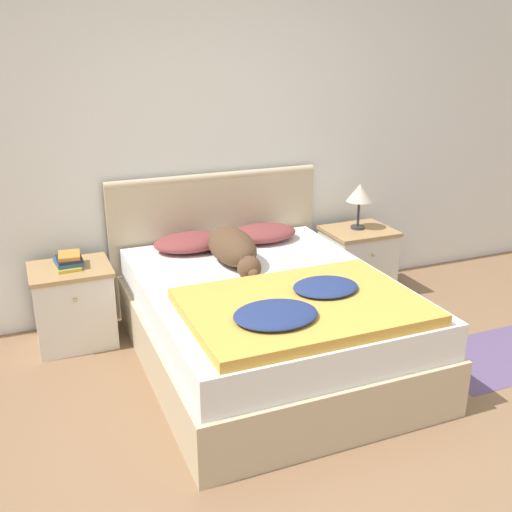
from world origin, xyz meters
TOP-DOWN VIEW (x-y plane):
  - ground_plane at (0.00, 0.00)m, footprint 16.00×16.00m
  - wall_back at (0.00, 2.13)m, footprint 9.00×0.06m
  - bed at (0.05, 1.06)m, footprint 1.53×1.95m
  - headboard at (0.05, 2.06)m, footprint 1.61×0.06m
  - nightstand_left at (-1.05, 1.80)m, footprint 0.52×0.46m
  - nightstand_right at (1.16, 1.80)m, footprint 0.52×0.46m
  - pillow_left at (-0.22, 1.81)m, footprint 0.52×0.36m
  - pillow_right at (0.33, 1.81)m, footprint 0.52×0.36m
  - quilt at (0.04, 0.58)m, footprint 1.27×0.91m
  - dog at (-0.04, 1.43)m, footprint 0.28×0.77m
  - book_stack at (-1.05, 1.81)m, footprint 0.18×0.24m
  - table_lamp at (1.16, 1.82)m, footprint 0.20×0.20m

SIDE VIEW (x-z plane):
  - ground_plane at x=0.00m, z-range 0.00..0.00m
  - bed at x=0.05m, z-range 0.00..0.55m
  - nightstand_left at x=-1.05m, z-range 0.00..0.55m
  - nightstand_right at x=1.16m, z-range 0.00..0.55m
  - headboard at x=0.05m, z-range 0.02..1.06m
  - book_stack at x=-1.05m, z-range 0.54..0.63m
  - quilt at x=0.04m, z-range 0.54..0.65m
  - pillow_left at x=-0.22m, z-range 0.56..0.67m
  - pillow_right at x=0.33m, z-range 0.56..0.67m
  - dog at x=-0.04m, z-range 0.55..0.78m
  - table_lamp at x=1.16m, z-range 0.64..1.00m
  - wall_back at x=0.00m, z-range 0.00..2.55m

